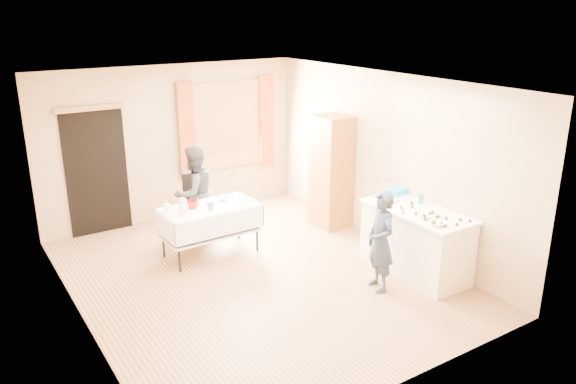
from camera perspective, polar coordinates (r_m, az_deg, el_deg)
floor at (r=7.73m, az=-3.27°, el=-8.56°), size 4.50×5.50×0.02m
ceiling at (r=6.95m, az=-3.67°, el=11.09°), size 4.50×5.50×0.02m
wall_back at (r=9.65m, az=-11.61°, el=4.90°), size 4.50×0.02×2.60m
wall_front at (r=5.17m, az=11.96°, el=-7.08°), size 4.50×0.02×2.60m
wall_left at (r=6.49m, az=-21.09°, el=-2.59°), size 0.02×5.50×2.60m
wall_right at (r=8.52m, az=9.89°, el=3.23°), size 0.02×5.50×2.60m
window_frame at (r=9.96m, az=-6.23°, el=6.76°), size 1.32×0.06×1.52m
window_pane at (r=9.95m, az=-6.19°, el=6.75°), size 1.20×0.02×1.40m
curtain_left at (r=9.60m, az=-10.27°, el=6.14°), size 0.28×0.06×1.65m
curtain_right at (r=10.29m, az=-2.20°, el=7.23°), size 0.28×0.06×1.65m
doorway at (r=9.32m, az=-18.85°, el=1.90°), size 0.95×0.04×2.00m
door_lintel at (r=9.07m, az=-19.47°, el=8.04°), size 1.05×0.06×0.08m
cabinet at (r=9.17m, az=4.43°, el=2.07°), size 0.50×0.60×1.84m
counter at (r=7.83m, az=12.84°, el=-4.91°), size 0.74×1.56×0.91m
party_table at (r=8.26m, az=-7.91°, el=-3.41°), size 1.43×0.76×0.75m
chair at (r=9.13m, az=-9.01°, el=-2.37°), size 0.44×0.44×0.97m
girl at (r=7.20m, az=9.40°, el=-4.97°), size 0.63×0.54×1.32m
woman at (r=8.76m, az=-9.48°, el=-0.13°), size 1.00×0.92×1.49m
soda_can at (r=7.89m, az=13.36°, el=-0.74°), size 0.07×0.07×0.12m
mixing_bowl at (r=7.17m, az=14.89°, el=-3.12°), size 0.34×0.34×0.05m
foam_block at (r=8.03m, az=9.92°, el=-0.32°), size 0.17×0.13×0.08m
blue_basket at (r=8.24m, az=11.11°, el=0.10°), size 0.31×0.22×0.08m
pitcher at (r=7.84m, az=-10.62°, el=-1.54°), size 0.14×0.14×0.22m
cup_red at (r=8.08m, az=-9.63°, el=-1.23°), size 0.21×0.21×0.12m
cup_rainbow at (r=7.98m, az=-7.87°, el=-1.46°), size 0.13×0.13×0.10m
small_bowl at (r=8.37m, az=-6.49°, el=-0.62°), size 0.22×0.22×0.06m
pastry_tray at (r=8.24m, az=-4.42°, el=-1.00°), size 0.30×0.23×0.02m
bottle at (r=8.04m, az=-12.19°, el=-1.37°), size 0.10×0.10×0.16m
cake_balls at (r=7.44m, az=13.96°, el=-2.27°), size 0.53×1.10×0.04m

